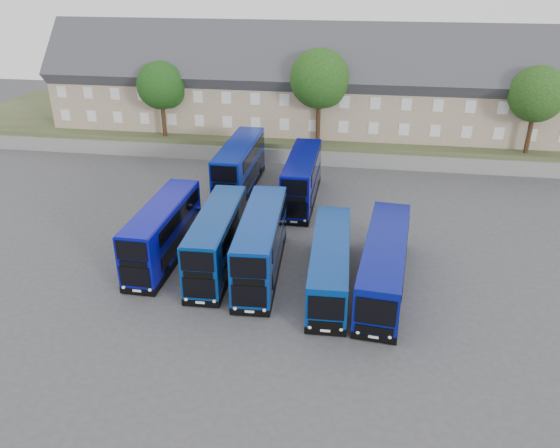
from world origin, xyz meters
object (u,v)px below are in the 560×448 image
(tree_mid, at_px, (321,81))
(tree_east, at_px, (538,96))
(dd_front_left, at_px, (163,233))
(dd_front_mid, at_px, (217,241))
(tree_west, at_px, (162,87))
(coach_east_a, at_px, (330,264))

(tree_mid, relative_size, tree_east, 1.12)
(tree_east, bearing_deg, dd_front_left, -142.72)
(dd_front_left, bearing_deg, tree_east, 38.07)
(dd_front_mid, bearing_deg, tree_west, 114.78)
(dd_front_left, height_order, dd_front_mid, dd_front_mid)
(dd_front_left, relative_size, tree_west, 1.29)
(dd_front_left, distance_m, tree_east, 36.29)
(dd_front_left, distance_m, tree_mid, 24.59)
(dd_front_mid, bearing_deg, dd_front_left, 168.78)
(coach_east_a, distance_m, tree_mid, 24.96)
(coach_east_a, height_order, tree_east, tree_east)
(dd_front_mid, bearing_deg, tree_mid, 76.38)
(dd_front_left, xyz_separation_m, tree_east, (28.54, 21.73, 5.47))
(coach_east_a, distance_m, tree_west, 30.59)
(dd_front_left, bearing_deg, coach_east_a, -7.45)
(dd_front_mid, relative_size, tree_east, 1.22)
(tree_mid, bearing_deg, tree_east, -1.43)
(dd_front_left, distance_m, coach_east_a, 11.58)
(tree_west, distance_m, tree_mid, 16.04)
(tree_mid, height_order, tree_east, tree_mid)
(dd_front_mid, bearing_deg, tree_east, 40.03)
(dd_front_left, distance_m, dd_front_mid, 3.98)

